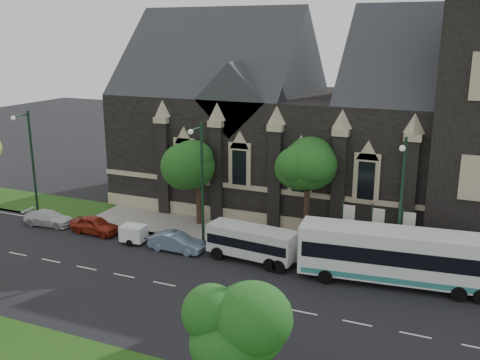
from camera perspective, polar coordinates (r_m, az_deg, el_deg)
The scene contains 18 objects.
ground at distance 33.10m, azimuth -3.47°, elevation -11.83°, with size 160.00×160.00×0.00m, color black.
sidewalk at distance 41.03m, azimuth 2.52°, elevation -6.22°, with size 80.00×5.00×0.15m, color #9A958C.
museum at distance 46.33m, azimuth 12.74°, elevation 6.28°, with size 40.00×17.70×29.90m.
tree_park_east at distance 21.16m, azimuth 0.09°, elevation -14.20°, with size 3.40×3.40×6.28m.
tree_walk_right at distance 39.46m, azimuth 7.60°, elevation 1.54°, with size 4.08×4.08×7.80m.
tree_walk_left at distance 42.70m, azimuth -4.11°, elevation 2.56°, with size 3.91×3.91×7.64m.
street_lamp_near at distance 34.98m, azimuth 16.67°, elevation -1.94°, with size 0.36×1.88×9.00m.
street_lamp_mid at distance 38.93m, azimuth -4.18°, elevation 0.38°, with size 0.36×1.88×9.00m.
street_lamp_far at distance 48.26m, azimuth -21.32°, elevation 2.26°, with size 0.36×1.88×9.00m.
banner_flag_left at distance 38.14m, azimuth 11.17°, elevation -4.48°, with size 0.90×0.10×4.00m.
banner_flag_center at distance 37.82m, azimuth 14.14°, elevation -4.83°, with size 0.90×0.10×4.00m.
banner_flag_right at distance 37.60m, azimuth 17.15°, elevation -5.17°, with size 0.90×0.10×4.00m.
tour_coach at distance 34.70m, azimuth 16.36°, elevation -7.69°, with size 12.14×3.79×3.48m.
shuttle_bus at distance 36.82m, azimuth 1.30°, elevation -6.56°, with size 6.33×2.73×2.38m.
box_trailer at distance 40.84m, azimuth -11.21°, elevation -5.55°, with size 2.60×1.53×1.36m.
sedan at distance 38.99m, azimuth -6.75°, elevation -6.55°, with size 1.41×4.05×1.33m, color #7C94B3.
car_far_red at distance 43.51m, azimuth -15.12°, elevation -4.61°, with size 1.64×4.07×1.39m, color maroon.
car_far_white at distance 46.47m, azimuth -19.60°, elevation -3.82°, with size 1.70×4.19×1.22m, color silver.
Camera 1 is at (13.43, -26.29, 14.97)m, focal length 40.28 mm.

